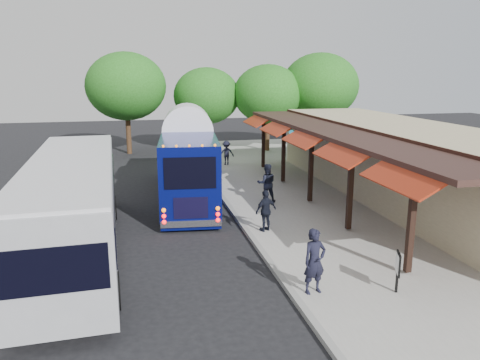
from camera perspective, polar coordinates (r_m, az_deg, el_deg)
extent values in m
plane|color=black|center=(17.17, 1.45, -7.57)|extent=(90.00, 90.00, 0.00)
cube|color=#9E9B93|center=(22.35, 11.40, -2.68)|extent=(10.00, 40.00, 0.15)
cube|color=gray|center=(20.85, -1.13, -3.57)|extent=(0.20, 40.00, 0.16)
cube|color=tan|center=(23.60, 19.38, 1.97)|extent=(5.00, 20.00, 3.60)
cube|color=black|center=(22.13, 14.11, 5.56)|extent=(0.06, 20.00, 0.60)
cube|color=#331E19|center=(21.65, 11.56, 5.80)|extent=(2.60, 20.00, 0.18)
cube|color=black|center=(14.57, 20.17, -4.74)|extent=(0.18, 0.18, 3.16)
cube|color=maroon|center=(14.00, 19.13, 0.35)|extent=(1.00, 3.20, 0.57)
cube|color=black|center=(17.91, 13.29, -1.00)|extent=(0.18, 0.18, 3.16)
cube|color=maroon|center=(17.45, 12.25, 3.20)|extent=(1.00, 3.20, 0.57)
cube|color=black|center=(21.47, 8.64, 1.54)|extent=(0.18, 0.18, 3.16)
cube|color=maroon|center=(21.09, 7.67, 5.07)|extent=(1.00, 3.20, 0.57)
cube|color=black|center=(25.17, 5.33, 3.34)|extent=(0.18, 0.18, 3.16)
cube|color=maroon|center=(24.85, 4.44, 6.36)|extent=(1.00, 3.20, 0.57)
cube|color=black|center=(28.95, 2.86, 4.67)|extent=(0.18, 0.18, 3.16)
cube|color=maroon|center=(28.67, 2.06, 7.30)|extent=(1.00, 3.20, 0.57)
sphere|color=#186D87|center=(16.16, 17.92, 1.10)|extent=(0.26, 0.26, 0.26)
sphere|color=#186D87|center=(20.54, 10.85, 3.97)|extent=(0.26, 0.26, 0.26)
sphere|color=#186D87|center=(25.14, 6.29, 5.78)|extent=(0.26, 0.26, 0.26)
cube|color=#070D55|center=(23.04, -6.32, 2.60)|extent=(3.52, 11.35, 2.93)
cube|color=#070D55|center=(23.38, -6.22, -1.27)|extent=(3.46, 11.23, 0.33)
ellipsoid|color=white|center=(22.82, -6.41, 6.17)|extent=(3.50, 11.13, 0.52)
cube|color=black|center=(17.51, -4.22, 0.90)|extent=(1.94, 0.23, 1.21)
cube|color=silver|center=(18.09, -4.14, -5.20)|extent=(2.33, 0.41, 0.26)
sphere|color=#FF0C0C|center=(17.82, -7.36, -4.74)|extent=(0.17, 0.17, 0.17)
sphere|color=#FF0C0C|center=(18.11, -0.92, -4.34)|extent=(0.17, 0.17, 0.17)
cylinder|color=black|center=(19.16, -7.92, -3.94)|extent=(0.38, 0.99, 0.97)
cylinder|color=black|center=(19.45, -1.60, -3.56)|extent=(0.38, 0.99, 0.97)
cylinder|color=black|center=(26.72, -9.43, 0.90)|extent=(0.38, 0.99, 0.97)
cylinder|color=black|center=(26.92, -4.86, 1.13)|extent=(0.38, 0.99, 0.97)
cube|color=#989AA0|center=(16.50, -19.66, -2.79)|extent=(3.11, 12.21, 2.79)
cube|color=black|center=(16.66, -24.26, -2.20)|extent=(0.43, 10.29, 1.05)
cube|color=black|center=(16.32, -15.10, -1.77)|extent=(0.43, 10.29, 1.05)
cube|color=silver|center=(16.18, -20.05, 2.12)|extent=(3.05, 11.96, 0.11)
cylinder|color=black|center=(13.24, -26.65, -13.24)|extent=(0.33, 1.02, 1.01)
cylinder|color=black|center=(12.85, -15.84, -13.08)|extent=(0.33, 1.02, 1.01)
cylinder|color=black|center=(20.47, -21.64, -3.59)|extent=(0.33, 1.02, 1.01)
cylinder|color=black|center=(20.22, -14.85, -3.28)|extent=(0.33, 1.02, 1.01)
imported|color=black|center=(12.99, 9.07, -9.76)|extent=(0.73, 0.55, 1.82)
imported|color=black|center=(21.50, 3.26, -0.39)|extent=(0.96, 0.80, 1.79)
imported|color=black|center=(17.66, 3.17, -3.74)|extent=(1.01, 0.73, 1.60)
imported|color=black|center=(30.21, -1.67, 3.33)|extent=(1.00, 0.58, 1.54)
cube|color=black|center=(13.66, 18.65, -10.65)|extent=(0.08, 0.08, 1.15)
cube|color=black|center=(13.56, 18.73, -9.64)|extent=(0.23, 0.50, 0.63)
cube|color=white|center=(13.54, 18.62, -9.66)|extent=(0.17, 0.41, 0.52)
cylinder|color=#382314|center=(36.03, -4.02, 5.74)|extent=(0.36, 0.36, 2.87)
ellipsoid|color=#205B16|center=(35.78, -4.10, 10.20)|extent=(4.96, 4.96, 4.22)
cylinder|color=#382314|center=(35.65, 3.34, 5.75)|extent=(0.36, 0.36, 2.97)
ellipsoid|color=#205B16|center=(35.39, 3.40, 10.41)|extent=(5.13, 5.13, 4.36)
cylinder|color=#382314|center=(36.90, 9.53, 6.15)|extent=(0.36, 0.36, 3.36)
ellipsoid|color=#205B16|center=(36.65, 9.73, 11.25)|extent=(5.81, 5.81, 4.94)
cylinder|color=#382314|center=(35.97, -13.44, 5.80)|extent=(0.36, 0.36, 3.37)
ellipsoid|color=#205B16|center=(35.72, -13.73, 11.04)|extent=(5.82, 5.82, 4.95)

